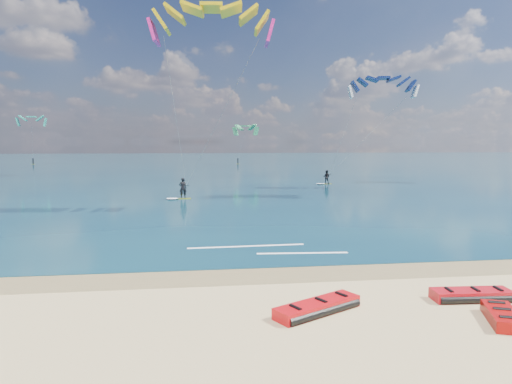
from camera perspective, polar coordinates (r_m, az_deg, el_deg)
ground at (r=55.26m, az=-6.78°, el=0.60°), size 320.00×320.00×0.00m
wet_sand_strip at (r=18.79m, az=-5.71°, el=-10.55°), size 320.00×2.40×0.01m
sea at (r=119.11m, az=-7.07°, el=3.64°), size 320.00×200.00×0.04m
packed_kite_left at (r=15.21m, az=7.68°, el=-14.71°), size 3.48×2.63×0.43m
packed_kite_mid at (r=17.82m, az=25.30°, el=-12.10°), size 2.98×1.35×0.43m
packed_kite_right at (r=16.17m, az=28.39°, el=-14.14°), size 1.89×2.46×0.43m
kitesurfer_main at (r=39.69m, az=-7.42°, el=11.35°), size 10.95×9.41×17.52m
kitesurfer_far at (r=56.97m, az=12.26°, el=8.06°), size 11.72×7.98×14.30m
shoreline_foam at (r=23.24m, az=1.67°, el=-7.13°), size 7.85×2.31×0.01m
distant_kites at (r=101.28m, az=-19.69°, el=5.64°), size 55.27×42.14×11.20m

